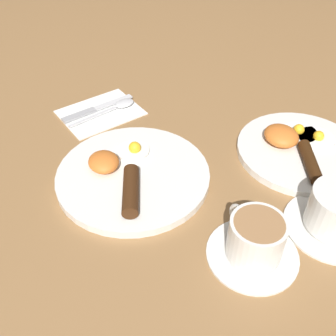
{
  "coord_description": "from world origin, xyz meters",
  "views": [
    {
      "loc": [
        0.5,
        -0.21,
        0.51
      ],
      "look_at": [
        0.03,
        0.06,
        0.03
      ],
      "focal_mm": 42.0,
      "sensor_mm": 36.0,
      "label": 1
    }
  ],
  "objects_px": {
    "breakfast_plate_near": "(131,174)",
    "breakfast_plate_far": "(299,148)",
    "spoon": "(118,106)",
    "knife": "(94,109)",
    "teacup_near": "(255,241)"
  },
  "relations": [
    {
      "from": "breakfast_plate_near",
      "to": "breakfast_plate_far",
      "type": "relative_size",
      "value": 1.12
    },
    {
      "from": "breakfast_plate_near",
      "to": "knife",
      "type": "xyz_separation_m",
      "value": [
        -0.24,
        0.02,
        -0.0
      ]
    },
    {
      "from": "breakfast_plate_near",
      "to": "knife",
      "type": "height_order",
      "value": "breakfast_plate_near"
    },
    {
      "from": "breakfast_plate_near",
      "to": "teacup_near",
      "type": "relative_size",
      "value": 2.0
    },
    {
      "from": "teacup_near",
      "to": "spoon",
      "type": "distance_m",
      "value": 0.48
    },
    {
      "from": "breakfast_plate_near",
      "to": "spoon",
      "type": "bearing_deg",
      "value": 161.95
    },
    {
      "from": "breakfast_plate_far",
      "to": "spoon",
      "type": "relative_size",
      "value": 1.5
    },
    {
      "from": "breakfast_plate_far",
      "to": "teacup_near",
      "type": "relative_size",
      "value": 1.78
    },
    {
      "from": "breakfast_plate_near",
      "to": "knife",
      "type": "bearing_deg",
      "value": 174.81
    },
    {
      "from": "breakfast_plate_far",
      "to": "spoon",
      "type": "height_order",
      "value": "breakfast_plate_far"
    },
    {
      "from": "knife",
      "to": "teacup_near",
      "type": "bearing_deg",
      "value": -89.3
    },
    {
      "from": "breakfast_plate_near",
      "to": "breakfast_plate_far",
      "type": "xyz_separation_m",
      "value": [
        0.1,
        0.33,
        0.0
      ]
    },
    {
      "from": "knife",
      "to": "breakfast_plate_far",
      "type": "bearing_deg",
      "value": -55.32
    },
    {
      "from": "breakfast_plate_far",
      "to": "spoon",
      "type": "xyz_separation_m",
      "value": [
        -0.33,
        -0.25,
        -0.0
      ]
    },
    {
      "from": "teacup_near",
      "to": "spoon",
      "type": "xyz_separation_m",
      "value": [
        -0.48,
        -0.01,
        -0.03
      ]
    }
  ]
}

